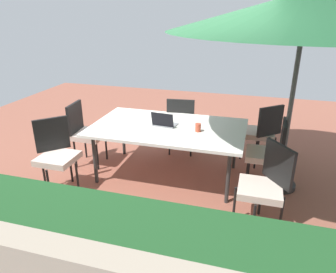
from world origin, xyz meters
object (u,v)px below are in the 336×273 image
(chair_northwest, at_px, (265,183))
(laptop, at_px, (164,123))
(chair_southwest, at_px, (262,131))
(cup, at_px, (198,128))
(chair_west, at_px, (269,151))
(chair_south, at_px, (181,122))
(chair_east, at_px, (85,131))
(dining_table, at_px, (168,129))
(patio_umbrella, at_px, (305,12))
(chair_northeast, at_px, (56,152))

(chair_northwest, xyz_separation_m, laptop, (1.39, -0.84, 0.26))
(chair_southwest, height_order, cup, chair_southwest)
(cup, bearing_deg, chair_west, -174.02)
(chair_southwest, relative_size, laptop, 2.87)
(chair_south, relative_size, chair_southwest, 1.00)
(chair_east, relative_size, chair_northwest, 1.00)
(chair_northwest, distance_m, laptop, 1.65)
(dining_table, bearing_deg, laptop, -1.61)
(patio_umbrella, relative_size, laptop, 9.25)
(dining_table, height_order, chair_southwest, chair_southwest)
(chair_west, bearing_deg, chair_northeast, -71.20)
(dining_table, bearing_deg, chair_west, -179.06)
(chair_east, distance_m, laptop, 1.30)
(chair_southwest, bearing_deg, laptop, -11.29)
(dining_table, height_order, chair_south, chair_south)
(chair_northeast, bearing_deg, cup, -23.39)
(dining_table, xyz_separation_m, chair_northwest, (-1.33, 0.84, -0.17))
(laptop, distance_m, cup, 0.50)
(chair_southwest, xyz_separation_m, chair_east, (2.62, 0.75, 0.00))
(patio_umbrella, bearing_deg, chair_south, -23.62)
(chair_southwest, distance_m, chair_east, 2.72)
(patio_umbrella, distance_m, chair_south, 2.42)
(cup, bearing_deg, chair_northeast, 22.18)
(chair_east, bearing_deg, chair_west, -94.98)
(chair_south, xyz_separation_m, chair_southwest, (-1.29, 0.03, 0.00))
(chair_northeast, height_order, chair_northwest, same)
(chair_southwest, xyz_separation_m, chair_northwest, (-0.05, 1.61, 0.00))
(patio_umbrella, distance_m, chair_east, 3.37)
(chair_south, bearing_deg, chair_southwest, 172.01)
(chair_west, height_order, chair_east, same)
(dining_table, height_order, chair_west, chair_west)
(chair_northwest, bearing_deg, chair_west, 139.33)
(chair_northeast, bearing_deg, chair_south, 5.08)
(chair_east, bearing_deg, dining_table, -95.88)
(dining_table, relative_size, chair_northeast, 2.17)
(chair_southwest, bearing_deg, chair_east, -25.12)
(dining_table, relative_size, cup, 19.06)
(patio_umbrella, relative_size, chair_south, 3.23)
(patio_umbrella, xyz_separation_m, chair_west, (0.19, 0.09, -1.71))
(chair_west, distance_m, cup, 0.99)
(patio_umbrella, height_order, chair_east, patio_umbrella)
(chair_west, bearing_deg, laptop, -87.13)
(chair_southwest, bearing_deg, chair_northeast, -10.11)
(chair_northwest, height_order, laptop, laptop)
(chair_south, relative_size, cup, 8.77)
(patio_umbrella, bearing_deg, chair_southwest, -66.68)
(chair_east, height_order, chair_northwest, same)
(patio_umbrella, bearing_deg, laptop, 3.85)
(chair_southwest, xyz_separation_m, chair_northeast, (2.59, 1.56, 0.00))
(chair_west, height_order, chair_northeast, same)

